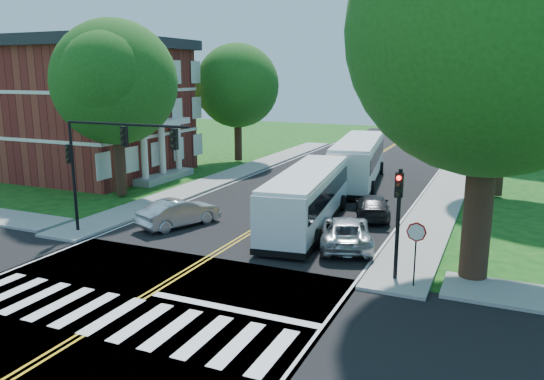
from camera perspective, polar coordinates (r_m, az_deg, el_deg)
The scene contains 24 objects.
ground at distance 19.71m, azimuth -15.78°, elevation -12.33°, with size 140.00×140.00×0.00m, color #104111.
road at distance 34.67m, azimuth 3.39°, elevation -1.09°, with size 14.00×96.00×0.01m, color black.
cross_road at distance 19.71m, azimuth -15.78°, elevation -12.31°, with size 60.00×12.00×0.01m, color black.
center_line at distance 38.35m, azimuth 5.49°, elevation 0.21°, with size 0.36×70.00×0.01m, color gold.
edge_line_w at distance 40.94m, azimuth -3.57°, elevation 1.02°, with size 0.12×70.00×0.01m, color silver.
edge_line_e at distance 36.84m, azimuth 15.57°, elevation -0.71°, with size 0.12×70.00×0.01m, color silver.
crosswalk at distance 19.36m, azimuth -16.74°, elevation -12.81°, with size 12.60×3.00×0.01m, color silver.
stop_bar at distance 19.09m, azimuth -4.28°, elevation -12.66°, with size 6.60×0.40×0.01m, color silver.
sidewalk_nw at distance 44.23m, azimuth -3.51°, elevation 1.96°, with size 2.60×40.00×0.15m, color gray.
sidewalk_ne at distance 39.57m, azimuth 18.38°, elevation 0.09°, with size 2.60×40.00×0.15m, color gray.
tree_ne_big at distance 21.66m, azimuth 22.72°, elevation 15.54°, with size 10.80×10.80×14.91m.
tree_west_near at distance 36.09m, azimuth -16.54°, elevation 11.02°, with size 8.00×8.00×11.40m.
tree_west_far at distance 49.19m, azimuth -3.74°, elevation 11.12°, with size 7.60×7.60×10.67m.
tree_east_mid at distance 37.60m, azimuth 23.98°, elevation 11.02°, with size 8.40×8.40×11.93m.
tree_east_far at distance 53.62m, azimuth 25.09°, elevation 9.97°, with size 7.20×7.20×10.34m.
brick_building at distance 47.66m, azimuth -21.41°, elevation 8.37°, with size 20.00×13.00×10.80m.
signal_nw at distance 26.92m, azimuth -17.30°, elevation 3.93°, with size 7.15×0.46×5.66m.
signal_ne at distance 20.98m, azimuth 13.42°, elevation -2.08°, with size 0.30×0.46×4.40m.
stop_sign at distance 20.68m, azimuth 15.24°, elevation -5.08°, with size 0.76×0.08×2.53m.
bus_lead at distance 28.49m, azimuth 3.84°, elevation -0.76°, with size 4.02×11.95×3.03m.
bus_follow at distance 40.07m, azimuth 9.28°, elevation 3.18°, with size 4.64×13.12×3.33m.
hatchback at distance 29.02m, azimuth -9.95°, elevation -2.41°, with size 1.58×4.53×1.49m, color #B7B9BE.
suv at distance 25.57m, azimuth 7.86°, elevation -4.44°, with size 2.38×5.15×1.43m, color #B2B5BA.
dark_sedan at distance 30.85m, azimuth 10.76°, elevation -1.73°, with size 1.84×4.53×1.32m, color black.
Camera 1 is at (11.75, -13.60, 8.10)m, focal length 35.00 mm.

